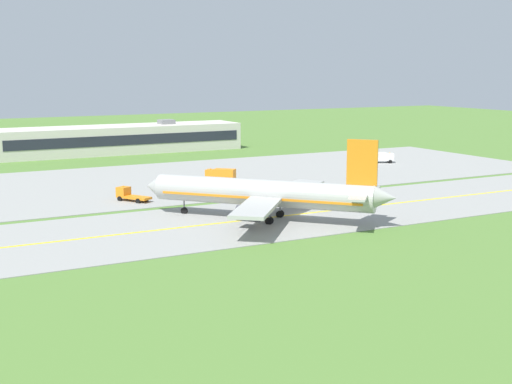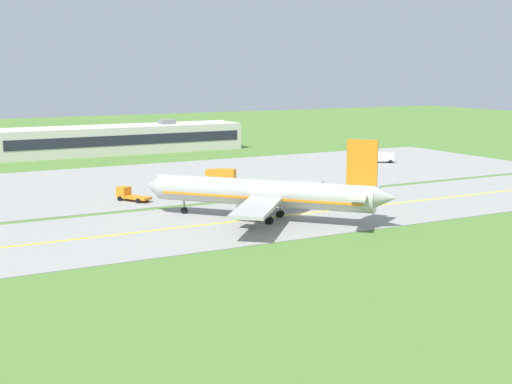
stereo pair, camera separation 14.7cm
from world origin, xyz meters
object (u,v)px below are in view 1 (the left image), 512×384
object	(u,v)px
airplane_lead	(265,193)
service_truck_catering	(381,157)
service_truck_fuel	(221,174)
service_truck_baggage	(129,194)

from	to	relation	value
airplane_lead	service_truck_catering	bearing A→B (deg)	38.01
airplane_lead	service_truck_fuel	bearing A→B (deg)	74.66
service_truck_fuel	service_truck_catering	distance (m)	46.98
airplane_lead	service_truck_fuel	distance (m)	38.26
service_truck_fuel	service_truck_baggage	bearing A→B (deg)	-152.68
service_truck_baggage	service_truck_fuel	distance (m)	26.16
service_truck_baggage	service_truck_catering	xyz separation A→B (m)	(69.64, 19.35, 0.35)
service_truck_baggage	service_truck_fuel	size ratio (longest dim) A/B	1.14
airplane_lead	service_truck_catering	size ratio (longest dim) A/B	5.12
service_truck_baggage	service_truck_fuel	world-z (taller)	service_truck_fuel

